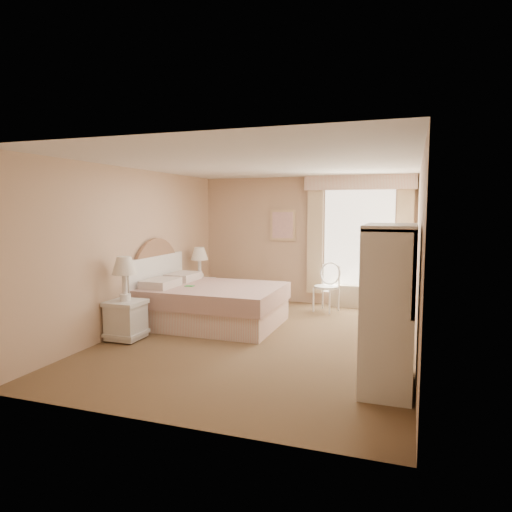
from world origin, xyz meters
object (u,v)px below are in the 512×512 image
at_px(cafe_chair, 328,283).
at_px(armoire, 389,320).
at_px(nightstand_near, 126,309).
at_px(nightstand_far, 200,284).
at_px(round_table, 394,291).
at_px(bed, 207,302).

distance_m(cafe_chair, armoire, 3.58).
xyz_separation_m(nightstand_near, armoire, (3.65, -0.56, 0.27)).
xyz_separation_m(nightstand_near, nightstand_far, (-0.00, 2.41, -0.02)).
height_order(nightstand_near, nightstand_far, nightstand_near).
height_order(nightstand_near, armoire, armoire).
bearing_deg(round_table, nightstand_near, -142.83).
bearing_deg(armoire, nightstand_near, 171.28).
relative_size(nightstand_far, cafe_chair, 1.25).
distance_m(nightstand_far, armoire, 4.72).
relative_size(nightstand_near, cafe_chair, 1.32).
relative_size(nightstand_near, armoire, 0.69).
bearing_deg(round_table, bed, -152.07).
height_order(bed, round_table, bed).
relative_size(bed, cafe_chair, 2.39).
bearing_deg(nightstand_far, armoire, -39.15).
xyz_separation_m(nightstand_far, armoire, (3.65, -2.97, 0.29)).
distance_m(nightstand_far, round_table, 3.60).
bearing_deg(nightstand_far, nightstand_near, -90.00).
relative_size(bed, round_table, 3.18).
relative_size(nightstand_near, round_table, 1.75).
xyz_separation_m(bed, nightstand_far, (-0.72, 1.21, 0.07)).
xyz_separation_m(round_table, cafe_chair, (-1.17, 0.07, 0.07)).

